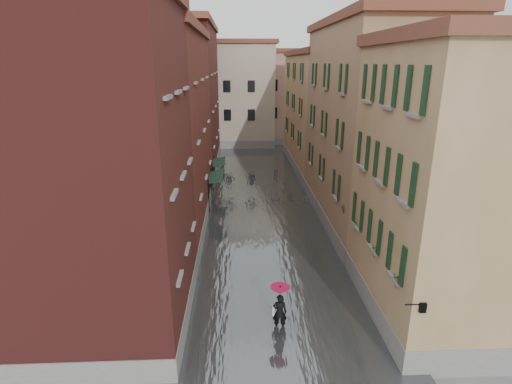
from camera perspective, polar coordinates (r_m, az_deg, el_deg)
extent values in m
plane|color=slate|center=(20.46, 2.79, -13.92)|extent=(120.00, 120.00, 0.00)
cube|color=#4F5557|center=(32.16, 0.65, -1.43)|extent=(10.00, 60.00, 0.20)
cube|color=maroon|center=(16.71, -20.81, 1.85)|extent=(6.00, 8.00, 13.00)
cube|color=maroon|center=(27.17, -13.85, 7.84)|extent=(6.00, 14.00, 12.50)
cube|color=maroon|center=(41.78, -10.08, 12.53)|extent=(6.00, 16.00, 14.00)
cube|color=olive|center=(18.33, 26.06, 0.08)|extent=(6.00, 8.00, 11.50)
cube|color=#9A7B5D|center=(28.03, 15.78, 8.51)|extent=(6.00, 14.00, 13.00)
cube|color=olive|center=(42.50, 9.44, 10.96)|extent=(6.00, 16.00, 11.50)
cube|color=#B6AA91|center=(55.45, -4.04, 13.54)|extent=(12.00, 9.00, 13.00)
cube|color=tan|center=(58.00, 5.19, 13.21)|extent=(10.00, 9.00, 12.00)
cube|color=#163225|center=(30.60, -5.71, 2.27)|extent=(1.09, 3.20, 0.31)
cylinder|color=black|center=(29.45, -6.76, -0.74)|extent=(0.06, 0.06, 2.80)
cylinder|color=black|center=(32.49, -6.39, 1.07)|extent=(0.06, 0.06, 2.80)
cube|color=#163225|center=(35.15, -5.34, 4.36)|extent=(1.09, 2.85, 0.31)
cylinder|color=black|center=(34.09, -6.23, 1.90)|extent=(0.06, 0.06, 2.80)
cylinder|color=black|center=(36.84, -5.97, 3.13)|extent=(0.06, 0.06, 2.80)
cylinder|color=black|center=(14.85, 21.61, -14.72)|extent=(0.60, 0.05, 0.05)
cube|color=black|center=(15.03, 22.65, -14.90)|extent=(0.22, 0.22, 0.35)
cube|color=beige|center=(15.03, 22.65, -14.90)|extent=(0.14, 0.14, 0.24)
cube|color=#965031|center=(15.94, 19.84, -11.91)|extent=(0.22, 0.85, 0.18)
imported|color=#265926|center=(15.75, 20.01, -10.58)|extent=(0.59, 0.51, 0.66)
cube|color=#965031|center=(17.94, 16.97, -8.13)|extent=(0.22, 0.85, 0.18)
imported|color=#265926|center=(17.76, 17.09, -6.91)|extent=(0.59, 0.51, 0.66)
cube|color=#965031|center=(20.35, 14.43, -4.71)|extent=(0.22, 0.85, 0.18)
imported|color=#265926|center=(20.19, 14.52, -3.61)|extent=(0.59, 0.51, 0.66)
cube|color=#965031|center=(22.45, 12.73, -2.41)|extent=(0.22, 0.85, 0.18)
imported|color=#265926|center=(22.31, 12.81, -1.39)|extent=(0.59, 0.51, 0.66)
imported|color=black|center=(17.48, 3.40, -16.80)|extent=(0.63, 0.43, 1.69)
cube|color=beige|center=(17.44, 2.43, -16.46)|extent=(0.08, 0.30, 0.38)
cylinder|color=black|center=(17.20, 3.43, -15.42)|extent=(0.02, 0.02, 1.00)
cone|color=#AB0B33|center=(16.89, 3.47, -13.80)|extent=(0.85, 0.85, 0.28)
imported|color=black|center=(41.53, -4.71, 3.89)|extent=(0.69, 0.54, 1.41)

